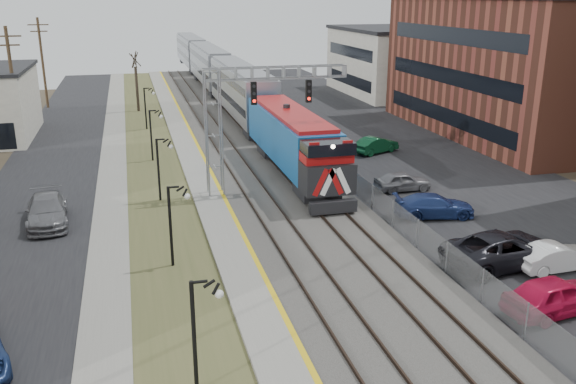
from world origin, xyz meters
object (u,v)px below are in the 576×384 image
object	(u,v)px
signal_gantry	(240,109)
car_lot_b	(557,258)
train	(218,75)
car_lot_a	(556,296)

from	to	relation	value
signal_gantry	car_lot_b	xyz separation A→B (m)	(12.13, -14.99, -4.94)
train	car_lot_a	world-z (taller)	train
train	signal_gantry	distance (m)	39.09
train	car_lot_b	bearing A→B (deg)	-81.69
signal_gantry	car_lot_b	bearing A→B (deg)	-51.02
train	car_lot_a	distance (m)	57.50
signal_gantry	car_lot_b	distance (m)	19.91
car_lot_a	car_lot_b	distance (m)	4.41
car_lot_a	signal_gantry	bearing A→B (deg)	18.95
signal_gantry	car_lot_b	world-z (taller)	signal_gantry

